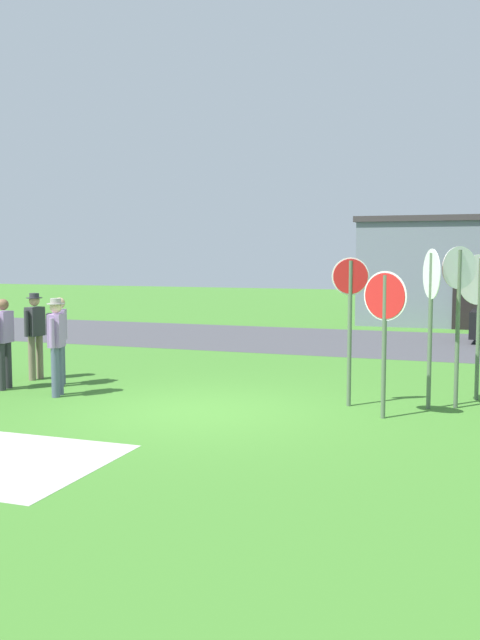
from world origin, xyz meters
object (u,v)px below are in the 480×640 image
object	(u,v)px
stop_sign_rear_left	(385,318)
stop_sign_center_cluster	(479,299)
stop_sign_tallest	(458,300)
person_on_left	(3,337)
person_in_dark_shirt	(59,335)
person_holding_notes	(57,341)
stop_sign_leaning_left	(350,308)
person_in_teal	(35,331)
stop_sign_rear_right	(431,299)

from	to	relation	value
stop_sign_rear_left	stop_sign_center_cluster	bearing A→B (deg)	56.27
stop_sign_tallest	person_on_left	bearing A→B (deg)	-171.90
stop_sign_center_cluster	stop_sign_rear_left	xyz separation A→B (m)	(-1.31, -1.97, -0.20)
person_in_dark_shirt	stop_sign_center_cluster	bearing A→B (deg)	9.63
person_in_dark_shirt	person_holding_notes	bearing A→B (deg)	-58.30
stop_sign_rear_left	stop_sign_leaning_left	distance (m)	0.97
person_in_dark_shirt	person_in_teal	xyz separation A→B (m)	(-0.84, 0.41, 0.00)
stop_sign_rear_left	person_on_left	distance (m)	7.02
stop_sign_leaning_left	stop_sign_rear_right	distance (m)	1.30
stop_sign_rear_left	person_in_teal	world-z (taller)	stop_sign_rear_left
stop_sign_rear_left	stop_sign_rear_right	bearing A→B (deg)	57.23
person_in_teal	person_on_left	bearing A→B (deg)	-85.76
stop_sign_leaning_left	person_holding_notes	bearing A→B (deg)	-169.66
stop_sign_rear_left	person_holding_notes	xyz separation A→B (m)	(-5.69, -0.22, -0.56)
stop_sign_rear_left	stop_sign_rear_right	world-z (taller)	stop_sign_rear_right
stop_sign_center_cluster	stop_sign_tallest	xyz separation A→B (m)	(-0.30, -0.83, 0.03)
person_on_left	person_in_teal	bearing A→B (deg)	94.24
person_in_dark_shirt	person_holding_notes	distance (m)	1.06
stop_sign_leaning_left	stop_sign_rear_right	bearing A→B (deg)	10.28
stop_sign_rear_left	person_in_dark_shirt	xyz separation A→B (m)	(-6.25, 0.68, -0.56)
stop_sign_center_cluster	stop_sign_rear_right	distance (m)	1.26
stop_sign_tallest	stop_sign_leaning_left	xyz separation A→B (m)	(-1.68, -0.44, -0.15)
stop_sign_rear_right	person_in_dark_shirt	world-z (taller)	stop_sign_rear_right
stop_sign_leaning_left	person_in_teal	world-z (taller)	stop_sign_leaning_left
stop_sign_leaning_left	person_holding_notes	world-z (taller)	stop_sign_leaning_left
stop_sign_rear_left	stop_sign_rear_right	xyz separation A→B (m)	(0.60, 0.93, 0.25)
stop_sign_center_cluster	stop_sign_leaning_left	bearing A→B (deg)	-147.43
person_on_left	person_in_dark_shirt	world-z (taller)	same
stop_sign_rear_left	stop_sign_leaning_left	size ratio (longest dim) A/B	0.92
person_in_teal	stop_sign_center_cluster	bearing A→B (deg)	5.91
stop_sign_rear_left	person_in_teal	xyz separation A→B (m)	(-7.08, 1.10, -0.56)
person_in_dark_shirt	person_holding_notes	xyz separation A→B (m)	(0.55, -0.90, 0.00)
stop_sign_tallest	person_in_teal	world-z (taller)	stop_sign_tallest
stop_sign_leaning_left	stop_sign_rear_right	world-z (taller)	stop_sign_rear_right
stop_sign_leaning_left	person_in_dark_shirt	xyz separation A→B (m)	(-5.58, -0.02, -0.64)
stop_sign_tallest	person_in_dark_shirt	size ratio (longest dim) A/B	1.56
person_on_left	stop_sign_tallest	bearing A→B (deg)	8.10
person_in_dark_shirt	stop_sign_leaning_left	bearing A→B (deg)	0.20
stop_sign_rear_right	person_in_teal	xyz separation A→B (m)	(-7.68, 0.17, -0.81)
stop_sign_center_cluster	stop_sign_rear_right	xyz separation A→B (m)	(-0.71, -1.03, 0.05)
person_on_left	person_in_dark_shirt	xyz separation A→B (m)	(0.76, 0.69, 0.00)
stop_sign_tallest	person_on_left	size ratio (longest dim) A/B	1.56
stop_sign_rear_right	person_on_left	distance (m)	7.70
stop_sign_rear_left	stop_sign_leaning_left	world-z (taller)	stop_sign_leaning_left
stop_sign_center_cluster	person_holding_notes	world-z (taller)	stop_sign_center_cluster
stop_sign_leaning_left	stop_sign_tallest	bearing A→B (deg)	14.57
stop_sign_leaning_left	person_in_teal	distance (m)	6.46
person_on_left	stop_sign_rear_left	bearing A→B (deg)	0.03
stop_sign_rear_right	person_holding_notes	world-z (taller)	stop_sign_rear_right
stop_sign_center_cluster	person_on_left	world-z (taller)	stop_sign_center_cluster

